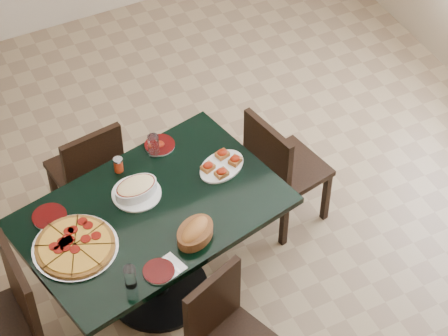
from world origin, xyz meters
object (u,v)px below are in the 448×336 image
lasagna_casserole (136,189)px  bread_basket (195,232)px  chair_far (89,170)px  pepperoni_pizza (75,246)px  chair_left (5,319)px  bruschetta_platter (222,165)px  main_table (153,231)px  chair_near (226,332)px  chair_right (280,167)px

lasagna_casserole → bread_basket: bread_basket is taller
chair_far → pepperoni_pizza: bearing=59.7°
pepperoni_pizza → chair_left: bearing=-165.9°
lasagna_casserole → bruschetta_platter: size_ratio=0.78×
main_table → pepperoni_pizza: pepperoni_pizza is taller
chair_near → chair_left: bearing=131.9°
pepperoni_pizza → bread_basket: (0.60, -0.21, 0.02)m
main_table → lasagna_casserole: 0.27m
chair_right → chair_left: (-1.83, -0.37, 0.05)m
bruschetta_platter → chair_near: bearing=-138.2°
chair_near → chair_right: size_ratio=0.94×
main_table → chair_left: size_ratio=1.64×
lasagna_casserole → bread_basket: (0.16, -0.42, -0.01)m
chair_right → bread_basket: size_ratio=3.00×
chair_far → bread_basket: size_ratio=2.83×
bruschetta_platter → lasagna_casserole: bearing=154.0°
chair_right → bruschetta_platter: 0.52m
chair_near → pepperoni_pizza: chair_near is taller
chair_left → bruschetta_platter: (1.40, 0.30, 0.23)m
main_table → bread_basket: (0.13, -0.28, 0.22)m
chair_near → bread_basket: 0.55m
bread_basket → pepperoni_pizza: bearing=128.1°
chair_far → main_table: bearing=93.1°
chair_near → pepperoni_pizza: size_ratio=1.82×
chair_left → lasagna_casserole: (0.88, 0.33, 0.25)m
pepperoni_pizza → bruschetta_platter: 0.97m
chair_near → bruschetta_platter: chair_near is taller
chair_far → pepperoni_pizza: 0.90m
chair_near → lasagna_casserole: 0.93m
chair_far → chair_right: 1.18m
chair_left → pepperoni_pizza: size_ratio=2.12×
chair_far → bread_basket: bearing=97.6°
bread_basket → chair_far: bearing=72.4°
bruschetta_platter → chair_far: bearing=112.8°
chair_far → chair_near: (0.24, -1.43, -0.00)m
chair_far → bruschetta_platter: size_ratio=2.33×
main_table → chair_far: bearing=88.3°
main_table → chair_right: size_ratio=1.80×
chair_near → pepperoni_pizza: 0.91m
lasagna_casserole → bread_basket: size_ratio=0.94×
bread_basket → chair_right: bearing=-1.8°
pepperoni_pizza → lasagna_casserole: bearing=26.1°
main_table → chair_far: chair_far is taller
chair_right → chair_left: chair_left is taller
pepperoni_pizza → bread_basket: bread_basket is taller
chair_near → bread_basket: bread_basket is taller
chair_right → lasagna_casserole: (-0.95, -0.05, 0.30)m
chair_left → bruschetta_platter: 1.45m
chair_near → pepperoni_pizza: bearing=110.8°
chair_left → pepperoni_pizza: 0.51m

